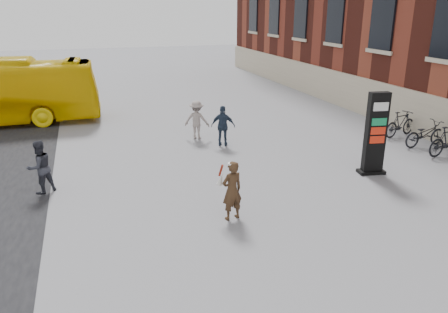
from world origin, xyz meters
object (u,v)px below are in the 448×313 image
object	(u,v)px
pedestrian_c	(223,126)
bike_6	(425,134)
info_pylon	(375,134)
woman	(232,190)
pedestrian_a	(40,167)
bike_7	(400,124)
pedestrian_b	(197,120)

from	to	relation	value
pedestrian_c	bike_6	world-z (taller)	pedestrian_c
bike_6	info_pylon	bearing A→B (deg)	112.04
woman	pedestrian_a	xyz separation A→B (m)	(-4.72, 3.27, -0.02)
woman	bike_7	size ratio (longest dim) A/B	0.87
woman	bike_6	bearing A→B (deg)	-172.52
woman	pedestrian_a	distance (m)	5.74
info_pylon	bike_7	world-z (taller)	info_pylon
pedestrian_b	pedestrian_c	world-z (taller)	pedestrian_b
info_pylon	pedestrian_a	bearing A→B (deg)	-179.44
pedestrian_c	bike_7	bearing A→B (deg)	-164.47
bike_6	bike_7	xyz separation A→B (m)	(0.00, 1.43, 0.04)
info_pylon	bike_6	bearing A→B (deg)	36.19
bike_6	pedestrian_b	bearing A→B (deg)	61.08
info_pylon	pedestrian_c	distance (m)	5.71
bike_7	pedestrian_a	bearing A→B (deg)	82.26
pedestrian_b	pedestrian_c	xyz separation A→B (m)	(0.73, -1.22, -0.00)
pedestrian_a	bike_7	distance (m)	13.89
pedestrian_a	pedestrian_c	xyz separation A→B (m)	(6.39, 2.69, 0.00)
bike_7	pedestrian_b	bearing A→B (deg)	59.83
bike_6	bike_7	bearing A→B (deg)	-4.45
woman	bike_6	xyz separation A→B (m)	(9.06, 3.49, -0.30)
bike_7	pedestrian_c	bearing A→B (deg)	67.39
woman	bike_7	world-z (taller)	woman
info_pylon	pedestrian_a	size ratio (longest dim) A/B	1.70
pedestrian_a	bike_6	bearing A→B (deg)	147.66
pedestrian_a	bike_6	xyz separation A→B (m)	(13.79, 0.22, -0.29)
pedestrian_b	bike_7	xyz separation A→B (m)	(8.12, -2.27, -0.25)
bike_6	bike_7	world-z (taller)	bike_7
pedestrian_c	bike_7	distance (m)	7.47
pedestrian_c	woman	bearing A→B (deg)	97.94
woman	pedestrian_a	size ratio (longest dim) A/B	0.99
bike_6	pedestrian_c	bearing A→B (deg)	67.05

